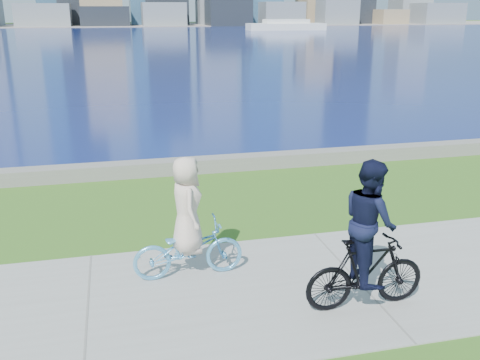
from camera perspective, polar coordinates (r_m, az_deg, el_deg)
The scene contains 8 objects.
ground at distance 7.88m, azimuth -15.96°, elevation -13.35°, with size 320.00×320.00×0.00m, color #2F5B18.
concrete_path at distance 7.88m, azimuth -15.96°, elevation -13.29°, with size 80.00×3.50×0.02m, color gray.
seawall at distance 13.53m, azimuth -15.18°, elevation 0.85°, with size 90.00×0.50×0.35m, color slate.
bay_water at distance 78.87m, azimuth -14.22°, elevation 14.47°, with size 320.00×131.00×0.01m, color #0D1B56.
far_shore at distance 136.83m, azimuth -14.14°, elevation 15.73°, with size 320.00×30.00×0.12m, color gray.
ferry_far at distance 103.83m, azimuth 4.92°, elevation 16.08°, with size 14.52×4.15×1.97m.
cyclist_woman at distance 8.20m, azimuth -5.60°, elevation -5.67°, with size 0.64×1.72×1.91m.
cyclist_man at distance 7.46m, azimuth 13.45°, elevation -7.03°, with size 0.63×1.72×2.13m.
Camera 1 is at (0.56, -6.77, 4.00)m, focal length 40.00 mm.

